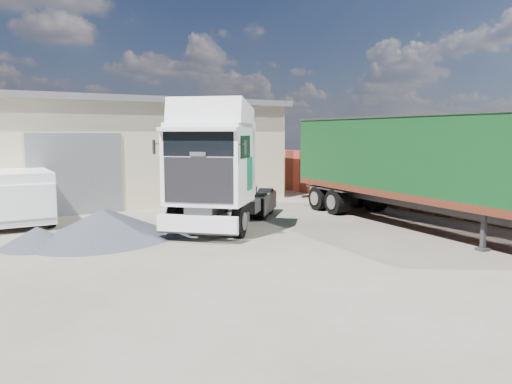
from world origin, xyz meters
TOP-DOWN VIEW (x-y plane):
  - ground at (0.00, 0.00)m, footprint 120.00×120.00m
  - brick_boundary_wall at (11.50, 6.00)m, footprint 0.35×26.00m
  - tractor_unit at (1.84, 3.92)m, footprint 6.80×6.99m
  - box_trailer at (8.63, 0.66)m, footprint 3.94×13.00m
  - panel_van at (-4.39, 9.17)m, footprint 2.26×5.29m
  - gravel_heap at (-2.35, 4.21)m, footprint 7.15×6.77m

SIDE VIEW (x-z plane):
  - ground at x=0.00m, z-range 0.00..0.00m
  - gravel_heap at x=-2.35m, z-range -0.04..1.04m
  - panel_van at x=-4.39m, z-range 0.04..2.18m
  - brick_boundary_wall at x=11.50m, z-range 0.00..2.50m
  - tractor_unit at x=1.84m, z-range -0.38..4.44m
  - box_trailer at x=8.63m, z-range 0.47..4.72m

